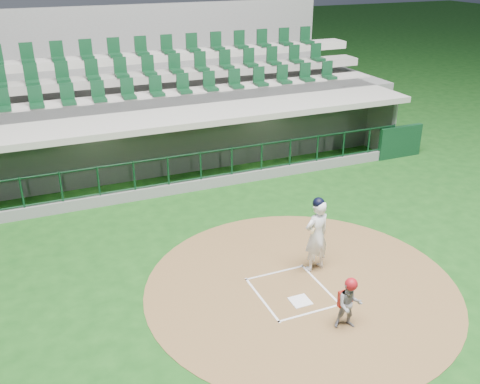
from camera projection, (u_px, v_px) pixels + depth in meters
name	position (u px, v px, depth m)	size (l,w,h in m)	color
ground	(286.00, 285.00, 12.37)	(120.00, 120.00, 0.00)	#134212
dirt_circle	(301.00, 287.00, 12.31)	(7.20, 7.20, 0.01)	brown
home_plate	(300.00, 301.00, 11.77)	(0.43, 0.43, 0.02)	white
batter_box_chalk	(292.00, 292.00, 12.11)	(1.55, 1.80, 0.01)	white
dugout_structure	(184.00, 143.00, 18.55)	(16.40, 3.70, 3.00)	slate
seating_deck	(159.00, 109.00, 20.94)	(17.00, 6.72, 5.15)	slate
batter	(316.00, 234.00, 12.62)	(0.90, 0.91, 1.90)	white
catcher	(349.00, 303.00, 10.76)	(0.63, 0.56, 1.17)	gray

